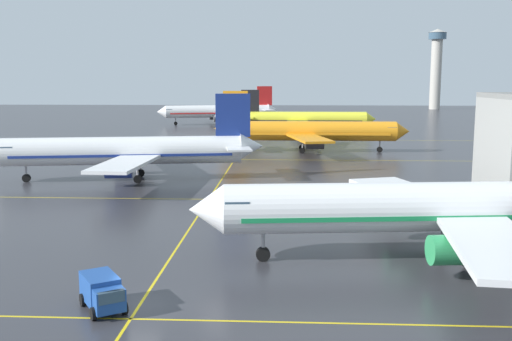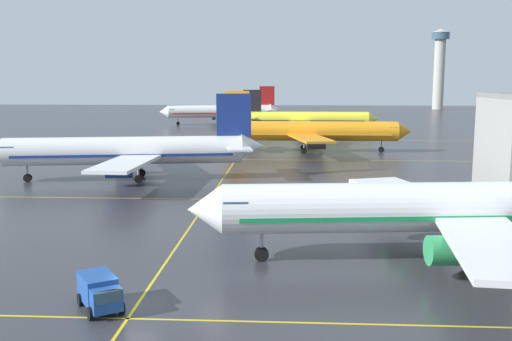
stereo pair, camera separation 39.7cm
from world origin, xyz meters
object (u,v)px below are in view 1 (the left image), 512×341
at_px(airliner_front_gate, 438,207).
at_px(airliner_third_row, 310,131).
at_px(service_truck_red_van, 102,292).
at_px(airliner_second_row, 128,151).
at_px(airliner_far_right_stand, 219,112).
at_px(control_tower, 436,63).
at_px(airliner_far_left_stand, 304,119).

height_order(airliner_front_gate, airliner_third_row, airliner_front_gate).
xyz_separation_m(airliner_third_row, service_truck_red_van, (-16.08, -82.35, -2.95)).
bearing_deg(airliner_second_row, service_truck_red_van, -76.74).
bearing_deg(airliner_far_right_stand, airliner_third_row, -69.88).
bearing_deg(control_tower, airliner_far_right_stand, -131.92).
relative_size(airliner_front_gate, airliner_third_row, 1.01).
bearing_deg(control_tower, airliner_second_row, -114.22).
relative_size(airliner_second_row, control_tower, 1.02).
xyz_separation_m(airliner_second_row, control_tower, (95.23, 211.69, 18.16)).
height_order(airliner_third_row, airliner_far_left_stand, airliner_third_row).
distance_m(airliner_front_gate, control_tower, 255.13).
relative_size(airliner_third_row, control_tower, 1.00).
distance_m(airliner_far_left_stand, service_truck_red_van, 122.84).
bearing_deg(service_truck_red_van, airliner_far_left_stand, 82.48).
distance_m(airliner_far_right_stand, service_truck_red_van, 154.56).
height_order(airliner_third_row, airliner_far_right_stand, airliner_far_right_stand).
distance_m(airliner_third_row, control_tower, 190.33).
relative_size(airliner_far_left_stand, airliner_far_right_stand, 0.96).
bearing_deg(airliner_far_left_stand, airliner_third_row, -89.98).
height_order(airliner_second_row, service_truck_red_van, airliner_second_row).
relative_size(airliner_front_gate, airliner_second_row, 1.00).
bearing_deg(control_tower, airliner_front_gate, -103.75).
relative_size(airliner_far_left_stand, service_truck_red_van, 8.41).
relative_size(airliner_far_right_stand, control_tower, 1.00).
relative_size(airliner_far_left_stand, control_tower, 0.97).
distance_m(airliner_front_gate, service_truck_red_van, 26.61).
xyz_separation_m(airliner_third_row, control_tower, (67.95, 176.85, 18.24)).
xyz_separation_m(airliner_front_gate, control_tower, (60.47, 247.19, 18.19)).
height_order(airliner_second_row, control_tower, control_tower).
height_order(airliner_far_right_stand, control_tower, control_tower).
relative_size(airliner_front_gate, airliner_far_left_stand, 1.05).
relative_size(airliner_second_row, service_truck_red_van, 8.88).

